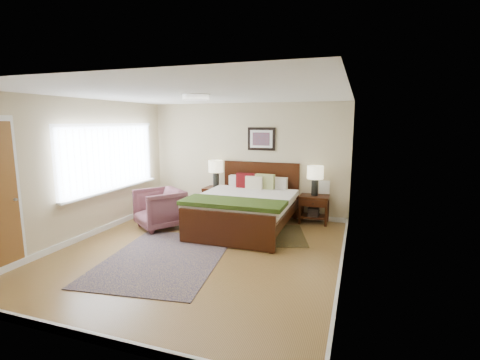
{
  "coord_description": "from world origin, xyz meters",
  "views": [
    {
      "loc": [
        2.4,
        -4.88,
        2.09
      ],
      "look_at": [
        0.37,
        0.97,
        1.05
      ],
      "focal_mm": 26.0,
      "sensor_mm": 36.0,
      "label": 1
    }
  ],
  "objects": [
    {
      "name": "ceiling",
      "position": [
        0.0,
        0.0,
        2.5
      ],
      "size": [
        4.5,
        5.0,
        0.02
      ],
      "primitive_type": "cube",
      "color": "white",
      "rests_on": "back_wall"
    },
    {
      "name": "nightstand_right",
      "position": [
        1.56,
        2.26,
        0.36
      ],
      "size": [
        0.59,
        0.44,
        0.58
      ],
      "color": "#381808",
      "rests_on": "ground"
    },
    {
      "name": "back_wall",
      "position": [
        0.0,
        2.5,
        1.25
      ],
      "size": [
        4.5,
        0.04,
        2.5
      ],
      "primitive_type": "cube",
      "color": "#C0B08B",
      "rests_on": "ground"
    },
    {
      "name": "window",
      "position": [
        -2.2,
        0.7,
        1.38
      ],
      "size": [
        0.11,
        2.72,
        1.32
      ],
      "color": "silver",
      "rests_on": "left_wall"
    },
    {
      "name": "right_wall",
      "position": [
        2.25,
        0.0,
        1.25
      ],
      "size": [
        0.04,
        5.0,
        2.5
      ],
      "primitive_type": "cube",
      "color": "#C0B08B",
      "rests_on": "ground"
    },
    {
      "name": "nightstand_left",
      "position": [
        -0.65,
        2.25,
        0.49
      ],
      "size": [
        0.52,
        0.47,
        0.62
      ],
      "color": "#381808",
      "rests_on": "ground"
    },
    {
      "name": "armchair",
      "position": [
        -1.3,
        0.93,
        0.39
      ],
      "size": [
        1.17,
        1.17,
        0.77
      ],
      "primitive_type": "imported",
      "rotation": [
        0.0,
        0.0,
        -0.63
      ],
      "color": "brown",
      "rests_on": "ground"
    },
    {
      "name": "bed",
      "position": [
        0.35,
        1.41,
        0.55
      ],
      "size": [
        1.83,
        2.22,
        1.19
      ],
      "color": "#381808",
      "rests_on": "ground"
    },
    {
      "name": "ceil_fixture",
      "position": [
        0.0,
        0.0,
        2.47
      ],
      "size": [
        0.44,
        0.44,
        0.08
      ],
      "color": "white",
      "rests_on": "ceiling"
    },
    {
      "name": "floor",
      "position": [
        0.0,
        0.0,
        0.0
      ],
      "size": [
        5.0,
        5.0,
        0.0
      ],
      "primitive_type": "plane",
      "color": "olive",
      "rests_on": "ground"
    },
    {
      "name": "left_wall",
      "position": [
        -2.25,
        0.0,
        1.25
      ],
      "size": [
        0.04,
        5.0,
        2.5
      ],
      "primitive_type": "cube",
      "color": "#C0B08B",
      "rests_on": "ground"
    },
    {
      "name": "rug_navy",
      "position": [
        1.1,
        1.22,
        0.01
      ],
      "size": [
        1.17,
        1.45,
        0.01
      ],
      "primitive_type": "cube",
      "rotation": [
        0.0,
        0.0,
        0.3
      ],
      "color": "black",
      "rests_on": "ground"
    },
    {
      "name": "wall_art",
      "position": [
        0.35,
        2.47,
        1.72
      ],
      "size": [
        0.62,
        0.05,
        0.5
      ],
      "color": "black",
      "rests_on": "back_wall"
    },
    {
      "name": "front_wall",
      "position": [
        0.0,
        -2.5,
        1.25
      ],
      "size": [
        4.5,
        0.04,
        2.5
      ],
      "primitive_type": "cube",
      "color": "#C0B08B",
      "rests_on": "ground"
    },
    {
      "name": "lamp_left",
      "position": [
        -0.65,
        2.27,
        1.04
      ],
      "size": [
        0.33,
        0.33,
        0.61
      ],
      "color": "black",
      "rests_on": "nightstand_left"
    },
    {
      "name": "rug_persian",
      "position": [
        -0.38,
        -0.45,
        0.01
      ],
      "size": [
        2.02,
        2.62,
        0.01
      ],
      "primitive_type": "cube",
      "rotation": [
        0.0,
        0.0,
        0.13
      ],
      "color": "#0C0E3C",
      "rests_on": "ground"
    },
    {
      "name": "lamp_right",
      "position": [
        1.56,
        2.27,
        1.01
      ],
      "size": [
        0.33,
        0.33,
        0.61
      ],
      "color": "black",
      "rests_on": "nightstand_right"
    }
  ]
}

